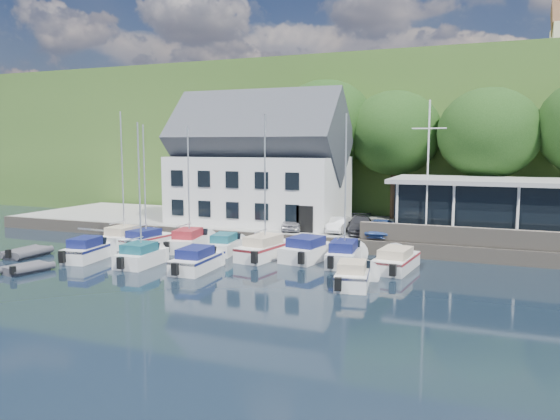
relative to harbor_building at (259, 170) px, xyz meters
The scene contains 32 objects.
ground 18.70m from the harbor_building, 67.01° to the right, with size 180.00×180.00×0.00m, color black.
quay 8.57m from the harbor_building, ahead, with size 60.00×13.00×1.00m, color gray.
quay_face 10.14m from the harbor_building, 38.16° to the right, with size 60.00×0.30×1.00m, color #71675A.
hillside 46.11m from the harbor_building, 81.25° to the left, with size 160.00×75.00×16.00m, color #385821.
field_patch 56.60m from the harbor_building, 74.34° to the left, with size 50.00×30.00×0.30m, color #5A6432.
harbor_building is the anchor object (origin of this frame).
club_pavilion 18.15m from the harbor_building, ahead, with size 13.20×7.20×4.10m, color black, non-canonical shape.
seawall 20.03m from the harbor_building, 15.03° to the right, with size 18.00×0.50×1.20m, color #71675A.
gangway 13.23m from the harbor_building, 141.71° to the right, with size 1.20×6.00×1.40m, color silver, non-canonical shape.
car_silver 6.44m from the harbor_building, 37.77° to the right, with size 1.43×3.56×1.21m, color #B6B5BA.
car_white 9.11m from the harbor_building, 19.94° to the right, with size 1.19×3.40×1.12m, color silver.
car_dgrey 10.56m from the harbor_building, 16.83° to the right, with size 1.80×4.43×1.29m, color #29292D.
car_blue 12.20m from the harbor_building, 17.85° to the right, with size 1.44×3.64×1.25m, color #304D92.
flagpole 14.76m from the harbor_building, 14.95° to the right, with size 2.28×0.20×9.49m, color silver, non-canonical shape.
tree_1 7.36m from the harbor_building, 123.20° to the left, with size 6.78×6.78×9.26m, color black, non-canonical shape.
tree_2 7.50m from the harbor_building, 57.68° to the left, with size 9.03×9.03×12.34m, color black, non-canonical shape.
tree_3 11.99m from the harbor_building, 31.80° to the left, with size 8.18×8.18×11.18m, color black, non-canonical shape.
tree_4 18.52m from the harbor_building, 14.97° to the left, with size 8.06×8.06×11.02m, color black, non-canonical shape.
boat_r1_0 11.46m from the harbor_building, 127.20° to the right, with size 2.04×5.69×9.17m, color white, non-canonical shape.
boat_r1_1 10.36m from the harbor_building, 119.79° to the right, with size 1.84×6.15×8.26m, color white, non-canonical shape.
boat_r1_2 8.79m from the harbor_building, 100.54° to the right, with size 1.95×6.14×9.39m, color white, non-canonical shape.
boat_r1_3 9.93m from the harbor_building, 81.51° to the right, with size 1.70×5.28×1.39m, color white, non-canonical shape.
boat_r1_4 10.30m from the harbor_building, 63.72° to the right, with size 2.02×6.93×9.58m, color white, non-canonical shape.
boat_r1_5 12.29m from the harbor_building, 49.92° to the right, with size 2.33×5.89×1.57m, color white, non-canonical shape.
boat_r1_6 13.52m from the harbor_building, 42.48° to the right, with size 1.90×6.02×9.44m, color white, non-canonical shape.
boat_r1_7 16.89m from the harbor_building, 35.38° to the right, with size 2.04×6.30×1.37m, color white, non-canonical shape.
boat_r2_0 16.02m from the harbor_building, 112.80° to the right, with size 1.84×5.24×1.53m, color white, non-canonical shape.
boat_r2_1 14.27m from the harbor_building, 97.01° to the right, with size 2.03×5.12×8.81m, color white, non-canonical shape.
boat_r2_2 14.91m from the harbor_building, 81.07° to the right, with size 1.95×5.92×1.44m, color white, non-canonical shape.
boat_r2_4 19.01m from the harbor_building, 50.24° to the right, with size 1.82×4.75×1.39m, color white, non-canonical shape.
dinghy_0 18.83m from the harbor_building, 125.47° to the right, with size 1.91×3.18×0.74m, color #3E3D43, non-canonical shape.
dinghy_1 20.15m from the harbor_building, 110.84° to the right, with size 1.65×2.75×0.64m, color #3E3D43, non-canonical shape.
Camera 1 is at (11.80, -25.41, 7.50)m, focal length 35.00 mm.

